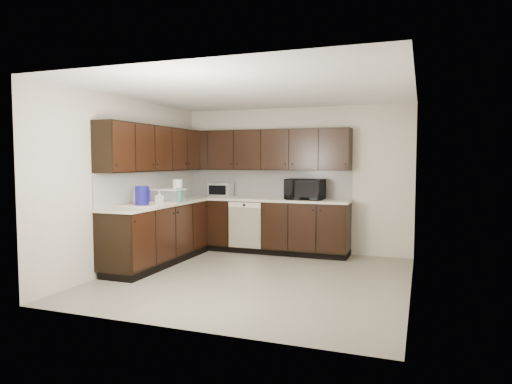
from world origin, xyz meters
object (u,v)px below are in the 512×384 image
microwave (305,189)px  blue_pitcher (142,196)px  sink (147,209)px  toaster_oven (221,190)px  storage_bin (168,196)px

microwave → blue_pitcher: size_ratio=2.12×
sink → microwave: (1.96, 1.67, 0.23)m
sink → microwave: size_ratio=1.33×
microwave → toaster_oven: size_ratio=1.54×
sink → microwave: microwave is taller
sink → toaster_oven: (0.39, 1.76, 0.19)m
blue_pitcher → sink: bearing=125.5°
microwave → storage_bin: (-1.95, -1.10, -0.08)m
sink → blue_pitcher: bearing=-71.7°
microwave → toaster_oven: microwave is taller
sink → toaster_oven: 1.81m
sink → storage_bin: 0.59m
storage_bin → blue_pitcher: bearing=-85.3°
sink → microwave: bearing=40.4°
blue_pitcher → storage_bin: bearing=111.9°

